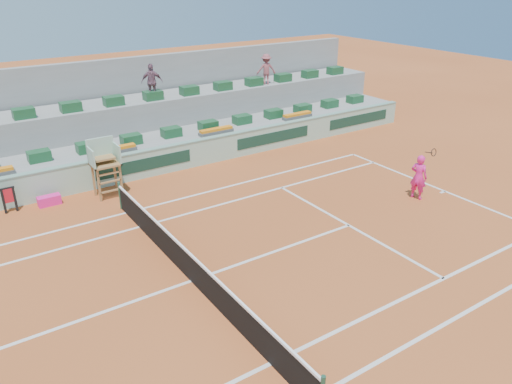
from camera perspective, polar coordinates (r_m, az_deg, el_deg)
ground at (r=15.27m, az=-7.41°, el=-10.07°), size 90.00×90.00×0.00m
seating_tier_lower at (r=24.16m, az=-19.07°, el=3.60°), size 36.00×4.00×1.20m
seating_tier_upper at (r=25.43m, az=-20.28°, el=6.09°), size 36.00×2.40×2.60m
stadium_back_wall at (r=26.71m, az=-21.45°, el=8.75°), size 36.00×0.40×4.40m
player_bag at (r=21.29m, az=-22.56°, el=-0.89°), size 0.86×0.38×0.38m
spectator_mid at (r=25.54m, az=-11.79°, el=12.22°), size 1.12×0.82×1.76m
spectator_right at (r=28.62m, az=1.16°, el=13.86°), size 1.23×0.97×1.67m
court_lines at (r=15.27m, az=-7.42°, el=-10.05°), size 23.89×11.09×0.01m
tennis_net at (r=14.99m, az=-7.52°, el=-8.40°), size 0.10×11.97×1.10m
advertising_hoarding at (r=22.15m, az=-17.45°, el=2.08°), size 36.00×0.34×1.26m
umpire_chair at (r=20.92m, az=-16.98°, el=3.53°), size 1.10×0.90×2.40m
seat_row_lower at (r=23.07m, az=-18.72°, el=4.87°), size 32.90×0.60×0.44m
seat_row_upper at (r=24.47m, az=-20.43°, el=9.13°), size 32.90×0.60×0.44m
flower_planters at (r=22.05m, az=-21.82°, el=3.30°), size 26.80×0.36×0.28m
towel_rack at (r=21.10m, az=-26.40°, el=-0.61°), size 0.52×0.09×1.03m
tennis_player at (r=21.00m, az=18.10°, el=1.66°), size 0.61×0.95×2.28m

